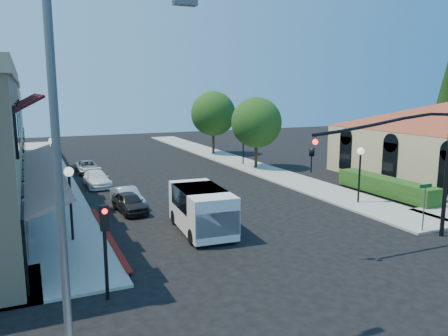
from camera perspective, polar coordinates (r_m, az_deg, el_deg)
name	(u,v)px	position (r m, az deg, el deg)	size (l,w,h in m)	color
ground	(327,275)	(17.67, 13.29, -13.50)	(120.00, 120.00, 0.00)	black
sidewalk_left	(48,173)	(40.35, -22.03, -0.62)	(3.50, 50.00, 0.12)	#9C998D
sidewalk_right	(232,160)	(44.51, 1.05, 1.04)	(3.50, 50.00, 0.12)	#9C998D
curb_red_strip	(108,237)	(22.10, -14.93, -8.73)	(0.25, 10.00, 0.06)	maroon
hedge	(385,196)	(31.55, 20.27, -3.41)	(1.40, 8.00, 1.10)	#1C4814
conifer_far	(447,98)	(48.95, 27.09, 8.18)	(3.20, 3.20, 11.00)	#382616
street_tree_a	(256,123)	(39.64, 4.25, 5.93)	(4.56, 4.56, 6.48)	#382616
street_tree_b	(213,114)	(48.62, -1.42, 7.11)	(4.94, 4.94, 7.02)	#382616
signal_mast_arm	(415,156)	(21.56, 23.73, 1.47)	(8.01, 0.39, 6.00)	black
secondary_signal	(105,234)	(15.03, -15.28, -8.37)	(0.28, 0.42, 3.32)	black
cobra_streetlight	(73,164)	(10.91, -19.07, 0.52)	(3.60, 0.25, 9.31)	#595B5E
street_name_sign	(425,200)	(23.66, 24.74, -3.81)	(0.80, 0.06, 2.50)	#595B5E
lamppost_left_near	(70,185)	(21.22, -19.53, -2.09)	(0.44, 0.44, 3.57)	black
lamppost_left_far	(52,149)	(35.03, -21.54, 2.34)	(0.44, 0.44, 3.57)	black
lamppost_right_near	(360,161)	(28.17, 17.37, 0.88)	(0.44, 0.44, 3.57)	black
lamppost_right_far	(243,137)	(41.39, 2.53, 4.09)	(0.44, 0.44, 3.57)	black
white_van	(202,207)	(21.84, -2.91, -5.13)	(2.49, 5.11, 2.21)	white
parked_car_a	(130,202)	(26.05, -12.23, -4.42)	(1.39, 3.44, 1.17)	black
parked_car_b	(127,197)	(27.37, -12.51, -3.76)	(1.22, 3.50, 1.15)	#B9BBBE
parked_car_c	(97,179)	(33.65, -16.28, -1.38)	(1.61, 3.97, 1.15)	white
parked_car_d	(87,167)	(39.52, -17.45, 0.13)	(1.75, 3.80, 1.05)	#929597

